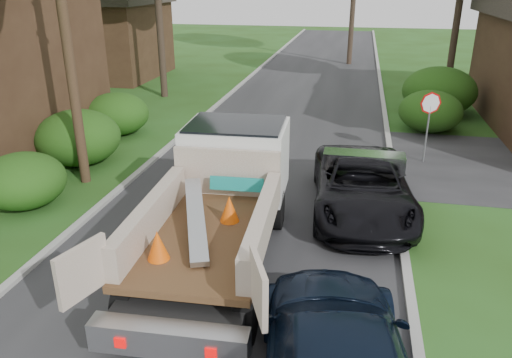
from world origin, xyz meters
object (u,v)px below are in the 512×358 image
object	(u,v)px
stop_sign	(430,113)
black_pickup	(362,186)
utility_pole	(63,10)
house_left_far	(101,27)
flatbed_truck	(226,188)

from	to	relation	value
stop_sign	black_pickup	bearing A→B (deg)	-115.39
utility_pole	house_left_far	bearing A→B (deg)	115.23
stop_sign	black_pickup	world-z (taller)	stop_sign
utility_pole	black_pickup	xyz separation A→B (m)	(8.54, -0.48, -4.40)
house_left_far	black_pickup	size ratio (longest dim) A/B	1.36
house_left_far	black_pickup	bearing A→B (deg)	-46.57
flatbed_truck	black_pickup	size ratio (longest dim) A/B	1.28
black_pickup	stop_sign	bearing A→B (deg)	59.74
flatbed_truck	black_pickup	distance (m)	4.04
utility_pole	black_pickup	world-z (taller)	utility_pole
stop_sign	black_pickup	size ratio (longest dim) A/B	0.45
stop_sign	black_pickup	distance (m)	5.08
black_pickup	house_left_far	bearing A→B (deg)	128.56
flatbed_truck	stop_sign	bearing A→B (deg)	50.08
utility_pole	house_left_far	distance (m)	18.93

